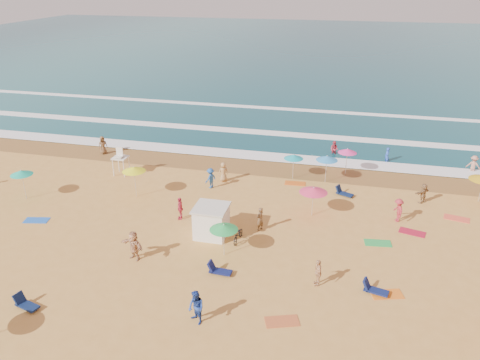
# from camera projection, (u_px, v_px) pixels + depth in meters

# --- Properties ---
(ground) EXTENTS (220.00, 220.00, 0.00)m
(ground) POSITION_uv_depth(u_px,v_px,m) (247.00, 240.00, 30.66)
(ground) COLOR gold
(ground) RESTS_ON ground
(ocean) EXTENTS (220.00, 140.00, 0.18)m
(ocean) POSITION_uv_depth(u_px,v_px,m) (329.00, 50.00, 105.25)
(ocean) COLOR #0C4756
(ocean) RESTS_ON ground
(wet_sand) EXTENTS (220.00, 220.00, 0.00)m
(wet_sand) POSITION_uv_depth(u_px,v_px,m) (278.00, 169.00, 41.76)
(wet_sand) COLOR olive
(wet_sand) RESTS_ON ground
(surf_foam) EXTENTS (200.00, 18.70, 0.05)m
(surf_foam) POSITION_uv_depth(u_px,v_px,m) (291.00, 137.00, 49.55)
(surf_foam) COLOR white
(surf_foam) RESTS_ON ground
(cabana) EXTENTS (2.00, 2.00, 2.00)m
(cabana) POSITION_uv_depth(u_px,v_px,m) (211.00, 222.00, 30.81)
(cabana) COLOR white
(cabana) RESTS_ON ground
(cabana_roof) EXTENTS (2.20, 2.20, 0.12)m
(cabana_roof) POSITION_uv_depth(u_px,v_px,m) (211.00, 208.00, 30.38)
(cabana_roof) COLOR silver
(cabana_roof) RESTS_ON cabana
(bicycle) EXTENTS (0.72, 1.73, 0.89)m
(bicycle) POSITION_uv_depth(u_px,v_px,m) (238.00, 235.00, 30.37)
(bicycle) COLOR black
(bicycle) RESTS_ON ground
(lifeguard_stand) EXTENTS (1.20, 1.20, 2.10)m
(lifeguard_stand) POSITION_uv_depth(u_px,v_px,m) (121.00, 163.00, 40.19)
(lifeguard_stand) COLOR white
(lifeguard_stand) RESTS_ON ground
(beach_umbrellas) EXTENTS (52.01, 29.32, 0.78)m
(beach_umbrellas) POSITION_uv_depth(u_px,v_px,m) (275.00, 219.00, 28.86)
(beach_umbrellas) COLOR orange
(beach_umbrellas) RESTS_ON ground
(loungers) EXTENTS (42.62, 19.63, 0.34)m
(loungers) POSITION_uv_depth(u_px,v_px,m) (340.00, 281.00, 26.29)
(loungers) COLOR #101C52
(loungers) RESTS_ON ground
(towels) EXTENTS (33.85, 25.34, 0.03)m
(towels) POSITION_uv_depth(u_px,v_px,m) (239.00, 262.00, 28.32)
(towels) COLOR #B3163A
(towels) RESTS_ON ground
(beachgoers) EXTENTS (43.72, 29.24, 2.14)m
(beachgoers) POSITION_uv_depth(u_px,v_px,m) (236.00, 201.00, 33.99)
(beachgoers) COLOR tan
(beachgoers) RESTS_ON ground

